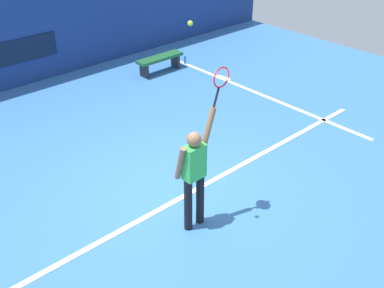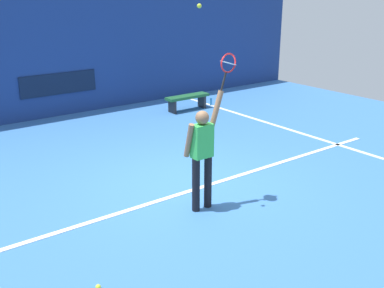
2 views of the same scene
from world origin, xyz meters
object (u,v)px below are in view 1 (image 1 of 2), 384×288
Objects in this scene: tennis_racket at (221,80)px; tennis_ball at (190,23)px; water_bottle at (185,60)px; tennis_player at (194,172)px; court_bench at (160,60)px.

tennis_ball is (-0.56, 0.01, 0.91)m from tennis_racket.
tennis_ball is at bearing -130.75° from water_bottle.
tennis_player is 2.25m from tennis_ball.
court_bench is at bearing 55.35° from tennis_ball.
tennis_racket is (0.50, -0.00, 1.34)m from tennis_player.
tennis_racket is 7.11m from water_bottle.
tennis_racket is at bearing -0.49° from tennis_player.
tennis_racket is 1.07m from tennis_ball.
tennis_ball is 7.76m from water_bottle.
tennis_racket is at bearing -127.04° from water_bottle.
tennis_racket is 9.21× the size of tennis_ball.
tennis_ball is 0.28× the size of water_bottle.
tennis_racket is at bearing -1.32° from tennis_ball.
tennis_player is at bearing -130.30° from water_bottle.
court_bench is at bearing 59.68° from tennis_racket.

